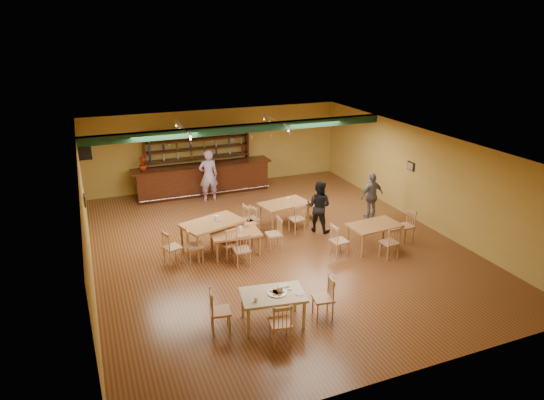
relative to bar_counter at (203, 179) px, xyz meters
name	(u,v)px	position (x,y,z in m)	size (l,w,h in m)	color
floor	(275,244)	(0.82, -5.15, -0.56)	(12.00, 12.00, 0.00)	brown
ceiling_beam	(242,129)	(0.82, -2.35, 2.31)	(10.00, 0.30, 0.25)	black
track_rail_left	(183,127)	(-0.98, -1.75, 2.38)	(0.05, 2.50, 0.05)	silver
track_rail_right	(275,120)	(2.22, -1.75, 2.38)	(0.05, 2.50, 0.05)	silver
ac_unit	(84,148)	(-3.98, -0.95, 1.79)	(0.34, 0.70, 0.48)	silver
picture_left	(85,200)	(-4.15, -4.15, 1.14)	(0.04, 0.34, 0.28)	black
picture_right	(411,166)	(5.79, -4.65, 1.14)	(0.04, 0.34, 0.28)	black
bar_counter	(203,179)	(0.00, 0.00, 0.00)	(5.20, 0.85, 1.13)	#36150A
back_bar_hutch	(198,160)	(0.00, 0.63, 0.57)	(4.02, 0.40, 2.28)	#36150A
poinsettia	(142,164)	(-2.15, 0.00, 0.82)	(0.29, 0.29, 0.51)	maroon
dining_table_a	(213,236)	(-0.93, -4.79, -0.15)	(1.67, 1.00, 0.84)	#AB6C3C
dining_table_b	(284,214)	(1.64, -3.93, -0.19)	(1.50, 0.90, 0.75)	#AB6C3C
dining_table_c	(235,243)	(-0.44, -5.36, -0.23)	(1.35, 0.81, 0.68)	#AB6C3C
dining_table_d	(374,236)	(3.35, -6.40, -0.20)	(1.45, 0.87, 0.72)	#AB6C3C
near_table	(273,308)	(-0.69, -8.76, -0.21)	(1.34, 0.86, 0.72)	beige
pizza_tray	(277,293)	(-0.60, -8.76, 0.16)	(0.40, 0.40, 0.01)	silver
parmesan_shaker	(256,299)	(-1.12, -8.90, 0.21)	(0.07, 0.07, 0.11)	#EAE5C6
napkin_stack	(284,286)	(-0.36, -8.57, 0.17)	(0.20, 0.15, 0.03)	white
pizza_server	(282,290)	(-0.46, -8.71, 0.17)	(0.32, 0.09, 0.00)	silver
side_plate	(299,293)	(-0.17, -8.95, 0.16)	(0.22, 0.22, 0.01)	white
patron_bar	(208,176)	(0.01, -0.83, 0.38)	(0.69, 0.45, 1.88)	#89489D
patron_right_a	(319,206)	(2.44, -4.73, 0.24)	(0.78, 0.61, 1.61)	black
patron_right_b	(372,196)	(4.55, -4.40, 0.20)	(0.89, 0.37, 1.53)	slate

